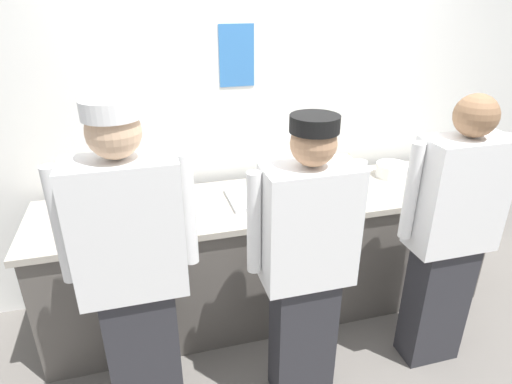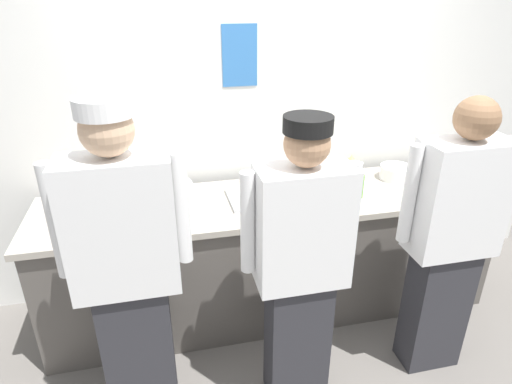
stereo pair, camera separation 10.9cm
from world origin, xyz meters
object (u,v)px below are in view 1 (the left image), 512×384
Objects in this scene: ramekin_green_sauce at (362,172)px; chef_near_left at (134,271)px; mixing_bowl_steel at (166,196)px; sheet_tray at (261,197)px; chef_far_right at (450,234)px; ramekin_red_sauce at (123,214)px; deli_cup at (157,218)px; squeeze_bottle_spare at (358,183)px; squeeze_bottle_secondary at (348,165)px; plate_stack_front at (392,170)px; chef_center at (306,263)px; squeeze_bottle_primary at (85,201)px.

chef_near_left is at bearing -152.35° from ramekin_green_sauce.
mixing_bowl_steel is 0.61m from sheet_tray.
chef_far_right is 1.90m from ramekin_red_sauce.
deli_cup reaches higher than sheet_tray.
mixing_bowl_steel is 1.76× the size of squeeze_bottle_spare.
squeeze_bottle_spare is 0.36m from ramekin_green_sauce.
squeeze_bottle_secondary is at bearing 15.21° from sheet_tray.
ramekin_red_sauce is 0.25m from deli_cup.
squeeze_bottle_spare reaches higher than plate_stack_front.
chef_far_right is 18.48× the size of deli_cup.
squeeze_bottle_spare is at bearing -3.81° from ramekin_red_sauce.
ramekin_red_sauce is at bearing -172.19° from squeeze_bottle_secondary.
mixing_bowl_steel is 4.01× the size of ramekin_green_sauce.
chef_near_left is 1.07× the size of chef_center.
mixing_bowl_steel is at bearing 2.77° from squeeze_bottle_primary.
chef_center is 16.39× the size of ramekin_red_sauce.
chef_far_right is at bearing -18.87° from deli_cup.
chef_near_left is 19.30× the size of deli_cup.
deli_cup is (0.40, -0.22, -0.06)m from squeeze_bottle_primary.
squeeze_bottle_secondary reaches higher than mixing_bowl_steel.
squeeze_bottle_primary is at bearing 151.61° from deli_cup.
squeeze_bottle_primary reaches higher than ramekin_red_sauce.
plate_stack_front is (1.83, 0.79, 0.00)m from chef_near_left.
chef_near_left reaches higher than deli_cup.
squeeze_bottle_primary is at bearing 161.52° from ramekin_red_sauce.
sheet_tray is at bearing -174.04° from plate_stack_front.
squeeze_bottle_secondary is at bearing 7.81° from ramekin_red_sauce.
deli_cup is at bearing -28.39° from squeeze_bottle_primary.
plate_stack_front is 2.28× the size of ramekin_red_sauce.
deli_cup is (-1.69, -0.28, -0.01)m from plate_stack_front.
squeeze_bottle_secondary reaches higher than ramekin_red_sauce.
plate_stack_front is (0.12, 0.82, 0.05)m from chef_far_right.
chef_far_right is (0.88, 0.05, 0.01)m from chef_center.
chef_far_right reaches higher than squeeze_bottle_primary.
squeeze_bottle_primary is 2.05× the size of ramekin_red_sauce.
sheet_tray is (0.60, -0.07, -0.05)m from mixing_bowl_steel.
squeeze_bottle_spare is at bearing 46.27° from chef_center.
ramekin_red_sauce is at bearing 176.19° from squeeze_bottle_spare.
chef_near_left is at bearing -70.26° from squeeze_bottle_primary.
mixing_bowl_steel is (-1.62, -0.04, 0.02)m from plate_stack_front.
ramekin_green_sauce is (0.80, 0.93, 0.04)m from chef_center.
chef_center is 4.87× the size of mixing_bowl_steel.
squeeze_bottle_primary is at bearing 109.74° from chef_near_left.
plate_stack_front is 1.02m from sheet_tray.
squeeze_bottle_secondary is 0.13m from ramekin_green_sauce.
plate_stack_front is 2.09m from squeeze_bottle_primary.
ramekin_red_sauce is 1.70m from ramekin_green_sauce.
sheet_tray is 4.73× the size of deli_cup.
deli_cup is at bearing 161.13° from chef_far_right.
squeeze_bottle_secondary is (1.52, 0.87, 0.04)m from chef_near_left.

